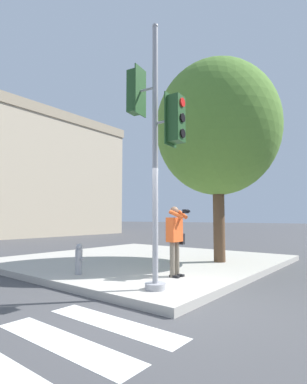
% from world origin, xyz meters
% --- Properties ---
extents(ground_plane, '(160.00, 160.00, 0.00)m').
position_xyz_m(ground_plane, '(0.00, 0.00, 0.00)').
color(ground_plane, '#424244').
extents(sidewalk_corner, '(8.00, 8.00, 0.16)m').
position_xyz_m(sidewalk_corner, '(3.50, 3.50, 0.08)').
color(sidewalk_corner, '#ADA89E').
rests_on(sidewalk_corner, ground_plane).
extents(traffic_signal_pole, '(0.50, 1.27, 5.35)m').
position_xyz_m(traffic_signal_pole, '(0.24, 0.44, 3.26)').
color(traffic_signal_pole, '#939399').
rests_on(traffic_signal_pole, sidewalk_corner).
extents(person_photographer, '(0.58, 0.54, 1.63)m').
position_xyz_m(person_photographer, '(1.54, 0.84, 1.13)').
color(person_photographer, black).
rests_on(person_photographer, sidewalk_corner).
extents(street_tree, '(3.94, 3.94, 6.42)m').
position_xyz_m(street_tree, '(4.32, 1.07, 4.40)').
color(street_tree, brown).
rests_on(street_tree, sidewalk_corner).
extents(fire_hydrant, '(0.17, 0.23, 0.73)m').
position_xyz_m(fire_hydrant, '(0.31, 2.84, 0.52)').
color(fire_hydrant, '#99999E').
rests_on(fire_hydrant, sidewalk_corner).
extents(building_right, '(16.35, 10.08, 10.38)m').
position_xyz_m(building_right, '(9.03, 22.66, 5.20)').
color(building_right, tan).
rests_on(building_right, ground_plane).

